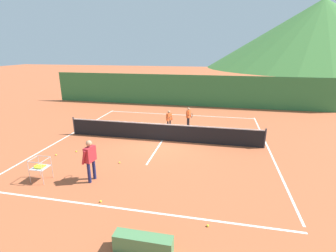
{
  "coord_description": "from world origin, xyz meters",
  "views": [
    {
      "loc": [
        2.96,
        -12.63,
        4.87
      ],
      "look_at": [
        0.37,
        -0.24,
        0.94
      ],
      "focal_mm": 26.67,
      "sensor_mm": 36.0,
      "label": 1
    }
  ],
  "objects": [
    {
      "name": "tennis_ball_5",
      "position": [
        -3.79,
        -2.44,
        0.03
      ],
      "size": [
        0.07,
        0.07,
        0.07
      ],
      "primitive_type": "sphere",
      "color": "yellow",
      "rests_on": "ground"
    },
    {
      "name": "student_0",
      "position": [
        -0.03,
        2.02,
        0.74
      ],
      "size": [
        0.41,
        0.68,
        1.23
      ],
      "color": "black",
      "rests_on": "ground"
    },
    {
      "name": "tennis_ball_4",
      "position": [
        -4.51,
        -3.02,
        0.03
      ],
      "size": [
        0.07,
        0.07,
        0.07
      ],
      "primitive_type": "sphere",
      "color": "yellow",
      "rests_on": "ground"
    },
    {
      "name": "tennis_ball_2",
      "position": [
        -0.69,
        -6.09,
        0.03
      ],
      "size": [
        0.07,
        0.07,
        0.07
      ],
      "primitive_type": "sphere",
      "color": "yellow",
      "rests_on": "ground"
    },
    {
      "name": "line_service_center",
      "position": [
        0.0,
        0.0,
        0.0
      ],
      "size": [
        0.08,
        6.22,
        0.01
      ],
      "primitive_type": "cube",
      "color": "white",
      "rests_on": "ground"
    },
    {
      "name": "tennis_ball_6",
      "position": [
        -4.62,
        -3.63,
        0.03
      ],
      "size": [
        0.07,
        0.07,
        0.07
      ],
      "primitive_type": "sphere",
      "color": "yellow",
      "rests_on": "ground"
    },
    {
      "name": "ground_plane",
      "position": [
        0.0,
        0.0,
        0.0
      ],
      "size": [
        120.0,
        120.0,
        0.0
      ],
      "primitive_type": "plane",
      "color": "#B25633"
    },
    {
      "name": "line_baseline_far",
      "position": [
        0.0,
        5.75,
        0.0
      ],
      "size": [
        11.14,
        0.08,
        0.01
      ],
      "primitive_type": "cube",
      "color": "white",
      "rests_on": "ground"
    },
    {
      "name": "ball_cart",
      "position": [
        -3.57,
        -5.21,
        0.58
      ],
      "size": [
        0.58,
        0.58,
        0.9
      ],
      "color": "#B7B7BC",
      "rests_on": "ground"
    },
    {
      "name": "tennis_ball_1",
      "position": [
        2.86,
        -6.56,
        0.03
      ],
      "size": [
        0.07,
        0.07,
        0.07
      ],
      "primitive_type": "sphere",
      "color": "yellow",
      "rests_on": "ground"
    },
    {
      "name": "tennis_ball_0",
      "position": [
        -2.67,
        -2.93,
        0.03
      ],
      "size": [
        0.07,
        0.07,
        0.07
      ],
      "primitive_type": "sphere",
      "color": "yellow",
      "rests_on": "ground"
    },
    {
      "name": "courtside_bench",
      "position": [
        1.32,
        -7.8,
        0.23
      ],
      "size": [
        1.5,
        0.36,
        0.46
      ],
      "primitive_type": "cube",
      "color": "#4C7F4C",
      "rests_on": "ground"
    },
    {
      "name": "line_baseline_near",
      "position": [
        0.0,
        -6.27,
        0.0
      ],
      "size": [
        11.14,
        0.08,
        0.01
      ],
      "primitive_type": "cube",
      "color": "white",
      "rests_on": "ground"
    },
    {
      "name": "tennis_ball_3",
      "position": [
        -1.21,
        -3.18,
        0.03
      ],
      "size": [
        0.07,
        0.07,
        0.07
      ],
      "primitive_type": "sphere",
      "color": "yellow",
      "rests_on": "ground"
    },
    {
      "name": "line_sideline_east",
      "position": [
        5.57,
        0.0,
        0.0
      ],
      "size": [
        0.08,
        12.02,
        0.01
      ],
      "primitive_type": "cube",
      "color": "white",
      "rests_on": "ground"
    },
    {
      "name": "instructor",
      "position": [
        -1.66,
        -4.82,
        0.99
      ],
      "size": [
        0.44,
        0.79,
        1.65
      ],
      "color": "#191E4C",
      "rests_on": "ground"
    },
    {
      "name": "student_1",
      "position": [
        1.07,
        2.89,
        0.76
      ],
      "size": [
        0.41,
        0.66,
        1.27
      ],
      "color": "black",
      "rests_on": "ground"
    },
    {
      "name": "tennis_net",
      "position": [
        0.0,
        0.0,
        0.5
      ],
      "size": [
        10.78,
        0.08,
        1.05
      ],
      "color": "#333338",
      "rests_on": "ground"
    },
    {
      "name": "windscreen_fence",
      "position": [
        0.0,
        9.03,
        1.36
      ],
      "size": [
        24.5,
        0.08,
        2.72
      ],
      "primitive_type": "cube",
      "color": "#33753D",
      "rests_on": "ground"
    },
    {
      "name": "hill_0",
      "position": [
        26.44,
        60.06,
        8.28
      ],
      "size": [
        54.66,
        54.66,
        16.57
      ],
      "primitive_type": "cone",
      "color": "#427A38",
      "rests_on": "ground"
    },
    {
      "name": "line_sideline_west",
      "position": [
        -5.57,
        0.0,
        0.0
      ],
      "size": [
        0.08,
        12.02,
        0.01
      ],
      "primitive_type": "cube",
      "color": "white",
      "rests_on": "ground"
    }
  ]
}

